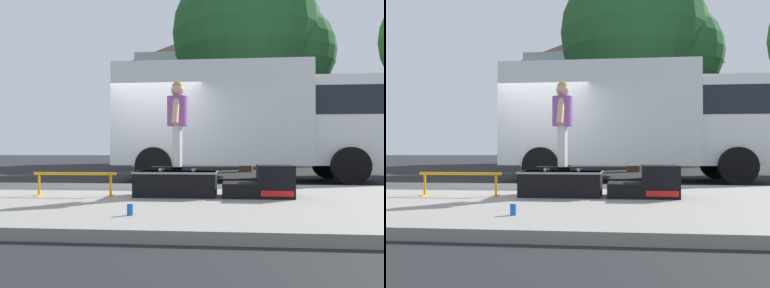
# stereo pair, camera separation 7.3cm
# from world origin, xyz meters

# --- Properties ---
(ground_plane) EXTENTS (140.00, 140.00, 0.00)m
(ground_plane) POSITION_xyz_m (0.00, 0.00, 0.00)
(ground_plane) COLOR black
(sidewalk_slab) EXTENTS (50.00, 5.00, 0.12)m
(sidewalk_slab) POSITION_xyz_m (0.00, -3.00, 0.06)
(sidewalk_slab) COLOR gray
(sidewalk_slab) RESTS_ON ground
(skate_box) EXTENTS (1.23, 0.67, 0.38)m
(skate_box) POSITION_xyz_m (1.16, -2.78, 0.32)
(skate_box) COLOR black
(skate_box) RESTS_ON sidewalk_slab
(kicker_ramp) EXTENTS (1.03, 0.69, 0.47)m
(kicker_ramp) POSITION_xyz_m (2.48, -2.78, 0.32)
(kicker_ramp) COLOR black
(kicker_ramp) RESTS_ON sidewalk_slab
(grind_rail) EXTENTS (1.29, 0.28, 0.36)m
(grind_rail) POSITION_xyz_m (-0.39, -2.90, 0.38)
(grind_rail) COLOR orange
(grind_rail) RESTS_ON sidewalk_slab
(skateboard) EXTENTS (0.78, 0.22, 0.07)m
(skateboard) POSITION_xyz_m (1.18, -2.77, 0.55)
(skateboard) COLOR black
(skateboard) RESTS_ON skate_box
(skater_kid) EXTENTS (0.32, 0.67, 1.30)m
(skater_kid) POSITION_xyz_m (1.18, -2.77, 1.33)
(skater_kid) COLOR silver
(skater_kid) RESTS_ON skateboard
(soda_can) EXTENTS (0.07, 0.07, 0.13)m
(soda_can) POSITION_xyz_m (0.93, -4.69, 0.18)
(soda_can) COLOR #1959B2
(soda_can) RESTS_ON sidewalk_slab
(box_truck) EXTENTS (6.91, 2.63, 3.05)m
(box_truck) POSITION_xyz_m (2.44, 2.20, 1.70)
(box_truck) COLOR silver
(box_truck) RESTS_ON ground
(street_tree_neighbour) EXTENTS (6.30, 5.73, 8.20)m
(street_tree_neighbour) POSITION_xyz_m (2.84, 7.19, 5.17)
(street_tree_neighbour) COLOR brown
(street_tree_neighbour) RESTS_ON ground
(house_behind) EXTENTS (9.54, 8.23, 8.40)m
(house_behind) POSITION_xyz_m (1.34, 15.85, 4.24)
(house_behind) COLOR silver
(house_behind) RESTS_ON ground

